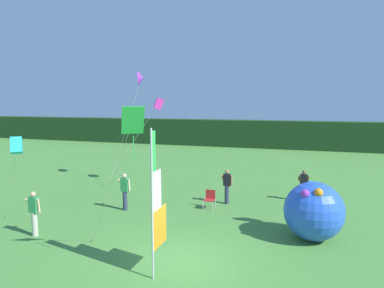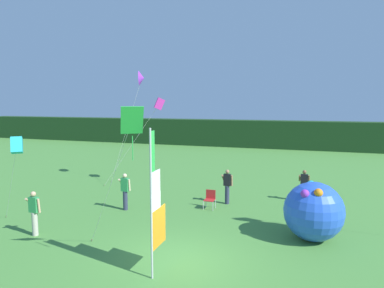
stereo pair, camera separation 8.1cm
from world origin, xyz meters
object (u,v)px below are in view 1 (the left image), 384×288
Objects in this scene: folding_chair at (210,198)px; kite_green_diamond_4 at (131,128)px; person_mid_field at (303,185)px; person_far_left at (34,212)px; person_far_right at (125,191)px; kite_cyan_box_0 at (16,146)px; kite_purple_delta_3 at (141,78)px; inflatable_balloon at (314,211)px; person_near_banner at (227,186)px; kite_magenta_box_1 at (159,104)px; banner_flag at (156,205)px.

kite_green_diamond_4 is (-0.41, -7.06, 3.91)m from folding_chair.
person_far_left is at bearing -140.38° from person_mid_field.
kite_cyan_box_0 is (-2.29, -4.05, 2.56)m from person_far_right.
person_far_left is at bearing 9.25° from kite_cyan_box_0.
person_far_left is 2.64m from kite_cyan_box_0.
kite_cyan_box_0 is (-10.40, -8.23, 2.62)m from person_mid_field.
person_far_left is at bearing -89.76° from kite_purple_delta_3.
inflatable_balloon is 0.31× the size of kite_purple_delta_3.
person_near_banner is 5.09m from person_far_right.
kite_green_diamond_4 is (3.37, -5.53, 3.48)m from person_far_right.
kite_magenta_box_1 is (-4.11, 3.31, 4.52)m from folding_chair.
person_near_banner is 0.46× the size of kite_cyan_box_0.
person_mid_field is 1.87× the size of folding_chair.
banner_flag is at bearing -52.56° from person_far_right.
kite_cyan_box_0 is 9.23m from kite_magenta_box_1.
kite_magenta_box_1 reaches higher than kite_cyan_box_0.
person_mid_field is 0.33× the size of kite_green_diamond_4.
person_mid_field is at bearing 24.11° from person_near_banner.
person_far_right is at bearing 60.49° from kite_cyan_box_0.
person_far_right is 0.35× the size of kite_green_diamond_4.
kite_purple_delta_3 is (0.53, 9.46, 3.12)m from kite_cyan_box_0.
person_mid_field is at bearing 66.36° from banner_flag.
banner_flag is 7.85m from person_near_banner.
banner_flag is at bearing -93.11° from person_near_banner.
person_far_right is at bearing 121.41° from kite_green_diamond_4.
person_near_banner reaches higher than person_mid_field.
inflatable_balloon is (10.22, 2.95, 0.17)m from person_far_left.
kite_purple_delta_3 is at bearing 86.79° from kite_cyan_box_0.
person_near_banner is at bearing 29.84° from person_far_right.
kite_cyan_box_0 reaches higher than person_far_right.
inflatable_balloon is at bearing -85.78° from person_mid_field.
kite_magenta_box_1 reaches higher than folding_chair.
person_near_banner reaches higher than folding_chair.
kite_cyan_box_0 is 0.55× the size of kite_purple_delta_3.
folding_chair is at bearing 22.04° from person_far_right.
kite_green_diamond_4 reaches higher than kite_cyan_box_0.
inflatable_balloon reaches higher than person_mid_field.
kite_purple_delta_3 reaches higher than folding_chair.
kite_cyan_box_0 reaches higher than person_mid_field.
kite_magenta_box_1 is (-0.32, 4.84, 4.08)m from person_far_right.
kite_cyan_box_0 is at bearing 169.43° from banner_flag.
person_far_right is (1.72, 3.95, 0.02)m from person_far_left.
person_far_left is 0.79× the size of inflatable_balloon.
kite_cyan_box_0 is 0.71× the size of kite_magenta_box_1.
kite_purple_delta_3 is at bearing 147.98° from inflatable_balloon.
person_far_left is 7.79m from folding_chair.
kite_magenta_box_1 is at bearing 77.51° from kite_cyan_box_0.
kite_magenta_box_1 is (-8.43, 0.65, 4.15)m from person_mid_field.
kite_cyan_box_0 is 0.77× the size of kite_green_diamond_4.
person_far_left is (-9.83, -8.14, 0.05)m from person_mid_field.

